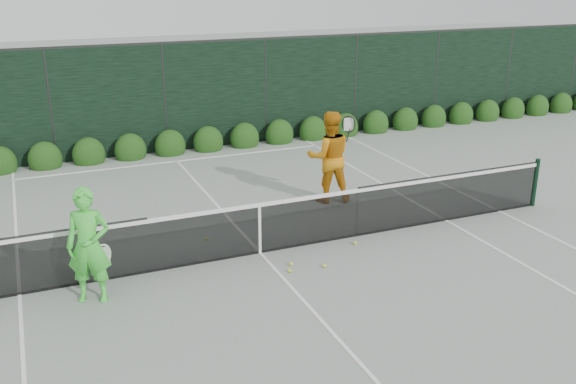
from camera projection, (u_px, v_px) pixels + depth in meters
name	position (u px, v px, depth m)	size (l,w,h in m)	color
ground	(260.00, 253.00, 11.77)	(80.00, 80.00, 0.00)	gray
tennis_net	(258.00, 227.00, 11.59)	(12.90, 0.10, 1.07)	black
player_woman	(89.00, 246.00, 9.82)	(0.79, 0.65, 1.86)	#43D73F
player_man	(329.00, 157.00, 14.08)	(1.15, 1.00, 2.04)	orange
court_lines	(260.00, 253.00, 11.77)	(11.03, 23.83, 0.01)	white
windscreen_fence	(327.00, 229.00, 8.91)	(32.00, 21.07, 3.06)	black
hedge_row	(170.00, 146.00, 17.91)	(31.66, 0.65, 0.94)	#16330D
tennis_balls	(293.00, 256.00, 11.58)	(2.60, 2.01, 0.07)	#CBE432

